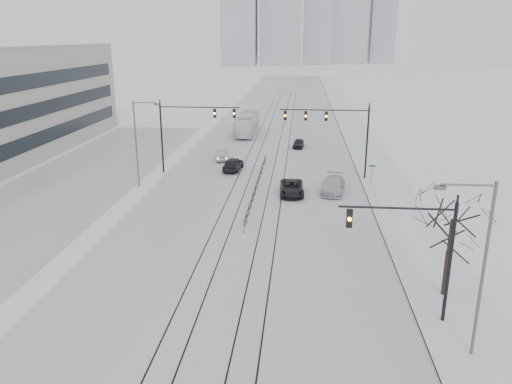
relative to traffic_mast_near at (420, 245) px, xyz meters
The scene contains 21 objects.
ground 13.16m from the traffic_mast_near, 150.93° to the right, with size 500.00×500.00×0.00m, color white.
road 55.26m from the traffic_mast_near, 101.30° to the left, with size 22.00×260.00×0.02m, color silver.
sidewalk_east 54.26m from the traffic_mast_near, 87.13° to the left, with size 5.00×260.00×0.16m, color silver.
curb 54.19m from the traffic_mast_near, 89.72° to the left, with size 0.10×260.00×0.12m, color gray.
parking_strip 42.54m from the traffic_mast_near, 136.71° to the left, with size 14.00×60.00×0.03m, color silver.
tram_rails 35.96m from the traffic_mast_near, 107.60° to the left, with size 5.30×180.00×0.01m.
skyline 268.96m from the traffic_mast_near, 91.23° to the left, with size 96.00×48.00×72.00m.
traffic_mast_near is the anchor object (origin of this frame).
traffic_mast_ne 29.14m from the traffic_mast_near, 95.19° to the left, with size 9.60×0.37×8.00m.
traffic_mast_nw 35.69m from the traffic_mast_near, 122.77° to the left, with size 9.10×0.37×8.00m.
street_light_east 3.61m from the traffic_mast_near, 57.45° to the right, with size 2.73×0.25×9.00m.
street_light_west 33.24m from the traffic_mast_near, 133.76° to the left, with size 2.73×0.25×9.00m.
bare_tree 3.85m from the traffic_mast_near, 51.24° to the left, with size 4.40×4.40×6.10m.
median_fence 26.62m from the traffic_mast_near, 114.20° to the left, with size 0.06×24.00×1.00m.
street_sign 26.19m from the traffic_mast_near, 87.77° to the left, with size 0.70×0.06×2.40m.
sedan_sb_inner 34.80m from the traffic_mast_near, 114.43° to the left, with size 1.85×4.60×1.57m, color black.
sedan_sb_outer 40.33m from the traffic_mast_near, 114.16° to the left, with size 1.48×4.24×1.40m, color #A0A4A8.
sedan_nb_front 24.12m from the traffic_mast_near, 107.64° to the left, with size 2.32×5.03×1.40m, color black.
sedan_nb_right 24.25m from the traffic_mast_near, 97.29° to the left, with size 2.15×5.28×1.53m, color silver.
sedan_nb_far 45.59m from the traffic_mast_near, 98.55° to the left, with size 1.46×3.62×1.23m, color black.
box_truck 56.42m from the traffic_mast_near, 105.58° to the left, with size 2.77×11.85×3.30m, color white.
Camera 1 is at (4.33, -18.99, 15.09)m, focal length 35.00 mm.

